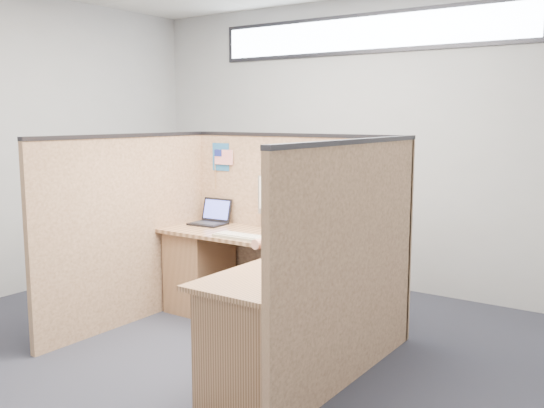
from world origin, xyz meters
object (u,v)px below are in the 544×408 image
Objects in this scene: l_desk at (261,293)px; keyboard at (241,237)px; mouse at (281,239)px; laptop at (212,218)px.

keyboard reaches higher than l_desk.
mouse is at bearing 88.55° from l_desk.
l_desk is at bearing -30.57° from keyboard.
l_desk is 0.51m from keyboard.
laptop reaches higher than l_desk.
keyboard is at bearing -168.25° from mouse.
laptop is 0.68× the size of keyboard.
l_desk is 0.44m from mouse.
laptop is (-0.93, 0.55, 0.39)m from l_desk.
mouse is at bearing 11.70° from keyboard.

